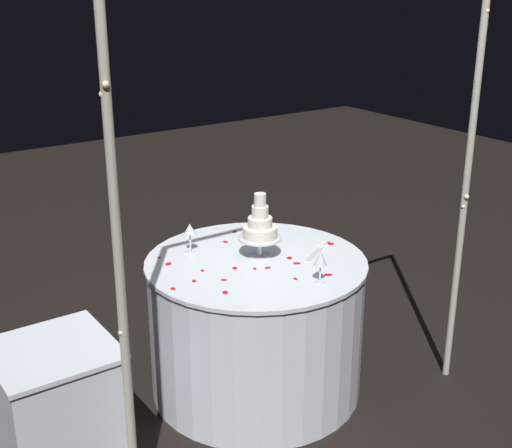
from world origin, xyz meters
TOP-DOWN VIEW (x-y plane):
  - ground_plane at (0.00, 0.00)m, footprint 12.00×12.00m
  - decorative_arch at (-0.00, 0.50)m, footprint 1.94×0.06m
  - main_table at (0.00, 0.00)m, footprint 1.13×1.13m
  - side_table at (1.12, 0.20)m, footprint 0.48×0.48m
  - tiered_cake at (-0.04, -0.03)m, footprint 0.22×0.22m
  - wine_glass_0 at (-0.10, 0.39)m, footprint 0.06×0.06m
  - wine_glass_1 at (0.22, -0.28)m, footprint 0.06×0.06m
  - wine_glass_2 at (-0.15, -0.18)m, footprint 0.06×0.06m
  - cake_knife at (-0.34, 0.08)m, footprint 0.26×0.17m
  - rose_petal_0 at (-0.29, -0.27)m, footprint 0.04×0.03m
  - rose_petal_1 at (0.14, 0.02)m, footprint 0.04×0.04m
  - rose_petal_2 at (0.01, 0.11)m, footprint 0.03×0.02m
  - rose_petal_3 at (0.50, 0.06)m, footprint 0.02×0.03m
  - rose_petal_4 at (-0.01, -0.30)m, footprint 0.03×0.04m
  - rose_petal_5 at (-0.23, -0.21)m, footprint 0.04×0.04m
  - rose_petal_6 at (-0.18, 0.35)m, footprint 0.05×0.04m
  - rose_petal_7 at (-0.45, 0.05)m, footprint 0.05×0.04m
  - rose_petal_8 at (0.39, -0.31)m, footprint 0.03×0.03m
  - rose_petal_9 at (-0.46, 0.03)m, footprint 0.03×0.04m
  - rose_petal_10 at (-0.02, 0.29)m, footprint 0.02×0.03m
  - rose_petal_11 at (0.26, 0.11)m, footprint 0.04×0.04m
  - rose_petal_12 at (-0.15, 0.08)m, footprint 0.04×0.05m
  - rose_petal_13 at (0.39, -0.21)m, footprint 0.05×0.05m
  - rose_petal_14 at (-0.18, 0.34)m, footprint 0.03×0.04m
  - rose_petal_15 at (0.29, -0.04)m, footprint 0.02×0.03m
  - rose_petal_16 at (-0.13, -0.40)m, footprint 0.04×0.04m
  - rose_petal_17 at (0.38, 0.04)m, footprint 0.03×0.03m
  - rose_petal_18 at (0.33, 0.23)m, footprint 0.04×0.04m
  - rose_petal_19 at (-0.14, 0.15)m, footprint 0.05×0.04m
  - rose_petal_20 at (0.07, 0.09)m, footprint 0.03×0.03m

SIDE VIEW (x-z plane):
  - ground_plane at x=0.00m, z-range 0.00..0.00m
  - side_table at x=1.12m, z-range 0.00..0.70m
  - main_table at x=0.00m, z-range 0.00..0.74m
  - rose_petal_0 at x=-0.29m, z-range 0.74..0.74m
  - rose_petal_1 at x=0.14m, z-range 0.74..0.74m
  - rose_petal_2 at x=0.01m, z-range 0.74..0.74m
  - rose_petal_3 at x=0.50m, z-range 0.74..0.74m
  - rose_petal_4 at x=-0.01m, z-range 0.74..0.74m
  - rose_petal_5 at x=-0.23m, z-range 0.74..0.74m
  - rose_petal_6 at x=-0.18m, z-range 0.74..0.74m
  - rose_petal_7 at x=-0.45m, z-range 0.74..0.74m
  - rose_petal_8 at x=0.39m, z-range 0.74..0.74m
  - rose_petal_9 at x=-0.46m, z-range 0.74..0.74m
  - rose_petal_10 at x=-0.02m, z-range 0.74..0.74m
  - rose_petal_11 at x=0.26m, z-range 0.74..0.74m
  - rose_petal_12 at x=-0.15m, z-range 0.74..0.74m
  - rose_petal_13 at x=0.39m, z-range 0.74..0.74m
  - rose_petal_14 at x=-0.18m, z-range 0.74..0.74m
  - rose_petal_15 at x=0.29m, z-range 0.74..0.74m
  - rose_petal_16 at x=-0.13m, z-range 0.74..0.74m
  - rose_petal_17 at x=0.38m, z-range 0.74..0.74m
  - rose_petal_18 at x=0.33m, z-range 0.74..0.74m
  - rose_petal_19 at x=-0.14m, z-range 0.74..0.74m
  - rose_petal_20 at x=0.07m, z-range 0.74..0.74m
  - cake_knife at x=-0.34m, z-range 0.74..0.75m
  - wine_glass_0 at x=-0.10m, z-range 0.77..0.93m
  - wine_glass_1 at x=0.22m, z-range 0.78..0.94m
  - wine_glass_2 at x=-0.15m, z-range 0.78..0.96m
  - tiered_cake at x=-0.04m, z-range 0.73..1.07m
  - decorative_arch at x=0.00m, z-range 0.32..2.51m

